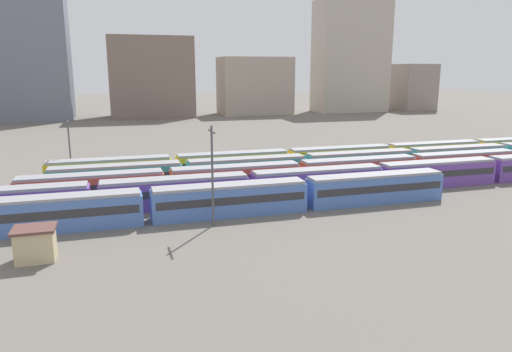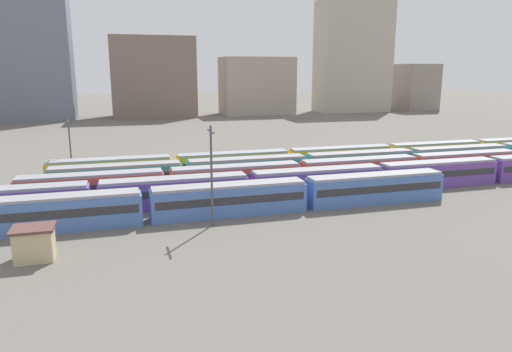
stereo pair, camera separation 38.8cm
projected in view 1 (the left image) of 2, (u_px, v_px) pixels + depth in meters
ground_plane at (111, 201)px, 60.90m from camera, size 600.00×600.00×0.00m
train_track_0 at (230, 199)px, 54.49m from camera, size 55.80×3.06×3.75m
train_track_1 at (380, 177)px, 65.72m from camera, size 112.50×3.06×3.75m
train_track_2 at (300, 174)px, 67.80m from camera, size 74.70×3.06×3.75m
train_track_3 at (410, 160)px, 78.81m from camera, size 112.50×3.06×3.75m
train_track_4 at (388, 155)px, 83.42m from camera, size 112.50×3.06×3.75m
catenary_pole_0 at (212, 171)px, 49.92m from camera, size 0.24×3.20×10.88m
catenary_pole_1 at (69, 146)px, 70.81m from camera, size 0.24×3.20×9.73m
signal_hut at (35, 244)px, 41.51m from camera, size 3.60×3.00×3.04m
distant_building_1 at (26, 44)px, 155.88m from camera, size 26.15×17.96×50.37m
distant_building_2 at (151, 77)px, 169.48m from camera, size 29.19×18.30×28.24m
distant_building_3 at (255, 86)px, 181.14m from camera, size 26.84×16.12×21.48m
distant_building_4 at (351, 57)px, 190.08m from camera, size 28.92×14.23×43.53m
distant_building_5 at (411, 87)px, 200.94m from camera, size 14.63×17.41×19.19m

